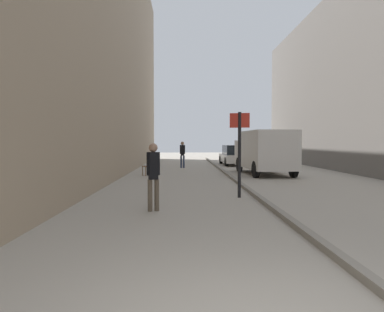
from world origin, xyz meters
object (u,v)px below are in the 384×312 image
(pedestrian_main_foreground, at_px, (182,153))
(delivery_van, at_px, (264,151))
(cafe_chair_near_window, at_px, (149,165))
(parked_car, at_px, (235,155))
(pedestrian_mid_block, at_px, (153,172))
(street_sign_post, at_px, (239,147))

(pedestrian_main_foreground, xyz_separation_m, delivery_van, (4.29, -4.53, 0.23))
(cafe_chair_near_window, bearing_deg, pedestrian_main_foreground, -49.10)
(pedestrian_main_foreground, distance_m, delivery_van, 6.25)
(delivery_van, distance_m, parked_car, 7.37)
(pedestrian_mid_block, relative_size, parked_car, 0.39)
(pedestrian_mid_block, height_order, cafe_chair_near_window, pedestrian_mid_block)
(cafe_chair_near_window, bearing_deg, pedestrian_mid_block, 155.54)
(pedestrian_main_foreground, distance_m, cafe_chair_near_window, 5.34)
(parked_car, bearing_deg, cafe_chair_near_window, -126.28)
(pedestrian_mid_block, height_order, parked_car, pedestrian_mid_block)
(pedestrian_main_foreground, xyz_separation_m, parked_car, (3.82, 2.81, -0.28))
(delivery_van, bearing_deg, cafe_chair_near_window, -178.56)
(parked_car, height_order, street_sign_post, street_sign_post)
(parked_car, distance_m, street_sign_post, 14.98)
(street_sign_post, bearing_deg, pedestrian_main_foreground, -66.92)
(pedestrian_mid_block, xyz_separation_m, parked_car, (4.49, 16.83, -0.25))
(pedestrian_main_foreground, bearing_deg, cafe_chair_near_window, -105.95)
(pedestrian_mid_block, relative_size, delivery_van, 0.32)
(pedestrian_main_foreground, relative_size, pedestrian_mid_block, 1.03)
(parked_car, distance_m, cafe_chair_near_window, 9.59)
(pedestrian_mid_block, distance_m, parked_car, 17.42)
(cafe_chair_near_window, bearing_deg, delivery_van, -115.87)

